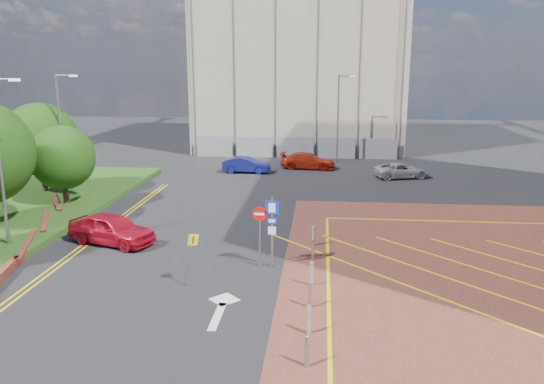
# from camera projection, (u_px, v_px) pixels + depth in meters

# --- Properties ---
(ground) EXTENTS (140.00, 140.00, 0.00)m
(ground) POSITION_uv_depth(u_px,v_px,m) (258.00, 275.00, 22.82)
(ground) COLOR black
(ground) RESTS_ON ground
(retaining_wall) EXTENTS (6.06, 20.33, 0.40)m
(retaining_wall) POSITION_uv_depth(u_px,v_px,m) (23.00, 246.00, 25.80)
(retaining_wall) COLOR brown
(retaining_wall) RESTS_ON ground
(tree_c) EXTENTS (4.00, 4.00, 4.90)m
(tree_c) POSITION_uv_depth(u_px,v_px,m) (62.00, 158.00, 33.01)
(tree_c) COLOR #3D2B1C
(tree_c) RESTS_ON grass_bed
(tree_d) EXTENTS (5.00, 5.00, 6.08)m
(tree_d) POSITION_uv_depth(u_px,v_px,m) (40.00, 140.00, 36.04)
(tree_d) COLOR #3D2B1C
(tree_d) RESTS_ON grass_bed
(lamp_left_near) EXTENTS (1.53, 0.16, 8.00)m
(lamp_left_near) POSITION_uv_depth(u_px,v_px,m) (0.00, 156.00, 24.82)
(lamp_left_near) COLOR #9EA0A8
(lamp_left_near) RESTS_ON grass_bed
(lamp_left_far) EXTENTS (1.53, 0.16, 8.00)m
(lamp_left_far) POSITION_uv_depth(u_px,v_px,m) (62.00, 130.00, 34.69)
(lamp_left_far) COLOR #9EA0A8
(lamp_left_far) RESTS_ON grass_bed
(lamp_back) EXTENTS (1.53, 0.16, 8.00)m
(lamp_back) POSITION_uv_depth(u_px,v_px,m) (339.00, 115.00, 48.54)
(lamp_back) COLOR #9EA0A8
(lamp_back) RESTS_ON ground
(sign_cluster) EXTENTS (1.17, 0.12, 3.20)m
(sign_cluster) POSITION_uv_depth(u_px,v_px,m) (267.00, 225.00, 23.29)
(sign_cluster) COLOR #9EA0A8
(sign_cluster) RESTS_ON ground
(warning_sign) EXTENTS (0.69, 0.41, 2.25)m
(warning_sign) POSITION_uv_depth(u_px,v_px,m) (190.00, 253.00, 21.32)
(warning_sign) COLOR #9EA0A8
(warning_sign) RESTS_ON ground
(bollard_row) EXTENTS (0.14, 11.14, 0.90)m
(bollard_row) POSITION_uv_depth(u_px,v_px,m) (311.00, 282.00, 20.88)
(bollard_row) COLOR #9EA0A8
(bollard_row) RESTS_ON forecourt
(construction_building) EXTENTS (21.20, 19.20, 22.00)m
(construction_building) POSITION_uv_depth(u_px,v_px,m) (301.00, 45.00, 59.00)
(construction_building) COLOR #B0A590
(construction_building) RESTS_ON ground
(construction_fence) EXTENTS (21.60, 0.06, 2.00)m
(construction_fence) POSITION_uv_depth(u_px,v_px,m) (305.00, 148.00, 51.54)
(construction_fence) COLOR gray
(construction_fence) RESTS_ON ground
(car_red_left) EXTENTS (4.92, 3.23, 1.56)m
(car_red_left) POSITION_uv_depth(u_px,v_px,m) (112.00, 229.00, 26.66)
(car_red_left) COLOR #B60F24
(car_red_left) RESTS_ON ground
(car_blue_back) EXTENTS (4.05, 1.58, 1.32)m
(car_blue_back) POSITION_uv_depth(u_px,v_px,m) (247.00, 165.00, 44.53)
(car_blue_back) COLOR navy
(car_blue_back) RESTS_ON ground
(car_red_back) EXTENTS (4.95, 2.43, 1.38)m
(car_red_back) POSITION_uv_depth(u_px,v_px,m) (308.00, 161.00, 46.22)
(car_red_back) COLOR #A7200E
(car_red_back) RESTS_ON ground
(car_silver_back) EXTENTS (4.76, 3.08, 1.22)m
(car_silver_back) POSITION_uv_depth(u_px,v_px,m) (401.00, 170.00, 42.42)
(car_silver_back) COLOR #B5B5BD
(car_silver_back) RESTS_ON ground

